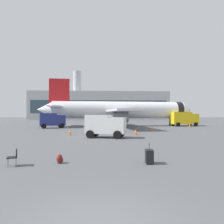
{
  "coord_description": "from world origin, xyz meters",
  "views": [
    {
      "loc": [
        0.04,
        -4.98,
        2.62
      ],
      "look_at": [
        1.9,
        25.91,
        3.0
      ],
      "focal_mm": 34.05,
      "sensor_mm": 36.0,
      "label": 1
    }
  ],
  "objects_px": {
    "fuel_truck": "(184,118)",
    "safety_cone_near": "(153,129)",
    "safety_cone_mid": "(70,132)",
    "cargo_van": "(105,125)",
    "safety_cone_far": "(190,125)",
    "rolling_suitcase": "(149,156)",
    "safety_cone_outer": "(136,132)",
    "service_truck": "(52,120)",
    "traveller_backpack": "(60,159)",
    "airplane_at_gate": "(119,110)",
    "gate_chair": "(14,156)"
  },
  "relations": [
    {
      "from": "fuel_truck",
      "to": "safety_cone_near",
      "type": "bearing_deg",
      "value": -128.8
    },
    {
      "from": "safety_cone_near",
      "to": "safety_cone_mid",
      "type": "xyz_separation_m",
      "value": [
        -12.39,
        -6.35,
        0.05
      ]
    },
    {
      "from": "cargo_van",
      "to": "safety_cone_far",
      "type": "xyz_separation_m",
      "value": [
        19.03,
        21.05,
        -1.1
      ]
    },
    {
      "from": "cargo_van",
      "to": "safety_cone_far",
      "type": "relative_size",
      "value": 6.69
    },
    {
      "from": "safety_cone_mid",
      "to": "rolling_suitcase",
      "type": "xyz_separation_m",
      "value": [
        6.43,
        -16.32,
        -0.01
      ]
    },
    {
      "from": "cargo_van",
      "to": "safety_cone_outer",
      "type": "relative_size",
      "value": 5.88
    },
    {
      "from": "service_truck",
      "to": "fuel_truck",
      "type": "height_order",
      "value": "fuel_truck"
    },
    {
      "from": "cargo_van",
      "to": "safety_cone_near",
      "type": "xyz_separation_m",
      "value": [
        7.95,
        9.81,
        -1.1
      ]
    },
    {
      "from": "safety_cone_far",
      "to": "traveller_backpack",
      "type": "height_order",
      "value": "safety_cone_far"
    },
    {
      "from": "safety_cone_mid",
      "to": "rolling_suitcase",
      "type": "height_order",
      "value": "rolling_suitcase"
    },
    {
      "from": "safety_cone_far",
      "to": "safety_cone_near",
      "type": "bearing_deg",
      "value": -134.57
    },
    {
      "from": "airplane_at_gate",
      "to": "traveller_backpack",
      "type": "bearing_deg",
      "value": -100.24
    },
    {
      "from": "airplane_at_gate",
      "to": "cargo_van",
      "type": "xyz_separation_m",
      "value": [
        -3.79,
        -24.03,
        -2.21
      ]
    },
    {
      "from": "airplane_at_gate",
      "to": "service_truck",
      "type": "xyz_separation_m",
      "value": [
        -13.71,
        -6.01,
        -2.05
      ]
    },
    {
      "from": "safety_cone_near",
      "to": "gate_chair",
      "type": "xyz_separation_m",
      "value": [
        -13.0,
        -22.77,
        0.15
      ]
    },
    {
      "from": "service_truck",
      "to": "safety_cone_mid",
      "type": "distance_m",
      "value": 15.6
    },
    {
      "from": "cargo_van",
      "to": "safety_cone_near",
      "type": "height_order",
      "value": "cargo_van"
    },
    {
      "from": "safety_cone_near",
      "to": "safety_cone_outer",
      "type": "distance_m",
      "value": 7.68
    },
    {
      "from": "service_truck",
      "to": "safety_cone_outer",
      "type": "xyz_separation_m",
      "value": [
        13.95,
        -14.81,
        -1.21
      ]
    },
    {
      "from": "cargo_van",
      "to": "gate_chair",
      "type": "bearing_deg",
      "value": -111.31
    },
    {
      "from": "service_truck",
      "to": "fuel_truck",
      "type": "xyz_separation_m",
      "value": [
        28.42,
        4.91,
        0.16
      ]
    },
    {
      "from": "safety_cone_mid",
      "to": "service_truck",
      "type": "bearing_deg",
      "value": 110.6
    },
    {
      "from": "airplane_at_gate",
      "to": "service_truck",
      "type": "height_order",
      "value": "airplane_at_gate"
    },
    {
      "from": "cargo_van",
      "to": "rolling_suitcase",
      "type": "relative_size",
      "value": 4.35
    },
    {
      "from": "rolling_suitcase",
      "to": "safety_cone_far",
      "type": "bearing_deg",
      "value": 63.33
    },
    {
      "from": "fuel_truck",
      "to": "rolling_suitcase",
      "type": "distance_m",
      "value": 39.45
    },
    {
      "from": "airplane_at_gate",
      "to": "safety_cone_near",
      "type": "distance_m",
      "value": 15.18
    },
    {
      "from": "rolling_suitcase",
      "to": "traveller_backpack",
      "type": "distance_m",
      "value": 4.81
    },
    {
      "from": "safety_cone_near",
      "to": "traveller_backpack",
      "type": "bearing_deg",
      "value": -115.74
    },
    {
      "from": "safety_cone_mid",
      "to": "safety_cone_far",
      "type": "xyz_separation_m",
      "value": [
        23.47,
        17.6,
        -0.05
      ]
    },
    {
      "from": "traveller_backpack",
      "to": "safety_cone_near",
      "type": "bearing_deg",
      "value": 64.26
    },
    {
      "from": "rolling_suitcase",
      "to": "traveller_backpack",
      "type": "bearing_deg",
      "value": 175.65
    },
    {
      "from": "safety_cone_mid",
      "to": "gate_chair",
      "type": "distance_m",
      "value": 16.43
    },
    {
      "from": "airplane_at_gate",
      "to": "fuel_truck",
      "type": "bearing_deg",
      "value": -4.25
    },
    {
      "from": "safety_cone_far",
      "to": "safety_cone_outer",
      "type": "xyz_separation_m",
      "value": [
        -14.99,
        -17.85,
        0.05
      ]
    },
    {
      "from": "safety_cone_near",
      "to": "gate_chair",
      "type": "bearing_deg",
      "value": -119.73
    },
    {
      "from": "airplane_at_gate",
      "to": "safety_cone_far",
      "type": "xyz_separation_m",
      "value": [
        15.24,
        -2.97,
        -3.3
      ]
    },
    {
      "from": "service_truck",
      "to": "safety_cone_mid",
      "type": "relative_size",
      "value": 6.49
    },
    {
      "from": "safety_cone_mid",
      "to": "fuel_truck",
      "type": "bearing_deg",
      "value": 40.33
    },
    {
      "from": "fuel_truck",
      "to": "safety_cone_mid",
      "type": "xyz_separation_m",
      "value": [
        -22.95,
        -19.48,
        -1.37
      ]
    },
    {
      "from": "fuel_truck",
      "to": "rolling_suitcase",
      "type": "xyz_separation_m",
      "value": [
        -16.51,
        -35.8,
        -1.38
      ]
    },
    {
      "from": "safety_cone_outer",
      "to": "gate_chair",
      "type": "relative_size",
      "value": 0.94
    },
    {
      "from": "cargo_van",
      "to": "safety_cone_outer",
      "type": "xyz_separation_m",
      "value": [
        4.03,
        3.2,
        -1.05
      ]
    },
    {
      "from": "fuel_truck",
      "to": "safety_cone_near",
      "type": "height_order",
      "value": "fuel_truck"
    },
    {
      "from": "rolling_suitcase",
      "to": "gate_chair",
      "type": "height_order",
      "value": "rolling_suitcase"
    },
    {
      "from": "airplane_at_gate",
      "to": "safety_cone_far",
      "type": "relative_size",
      "value": 50.09
    },
    {
      "from": "safety_cone_mid",
      "to": "gate_chair",
      "type": "xyz_separation_m",
      "value": [
        -0.61,
        -16.42,
        0.1
      ]
    },
    {
      "from": "rolling_suitcase",
      "to": "fuel_truck",
      "type": "bearing_deg",
      "value": 65.24
    },
    {
      "from": "safety_cone_near",
      "to": "airplane_at_gate",
      "type": "bearing_deg",
      "value": 106.3
    },
    {
      "from": "airplane_at_gate",
      "to": "cargo_van",
      "type": "bearing_deg",
      "value": -98.96
    }
  ]
}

